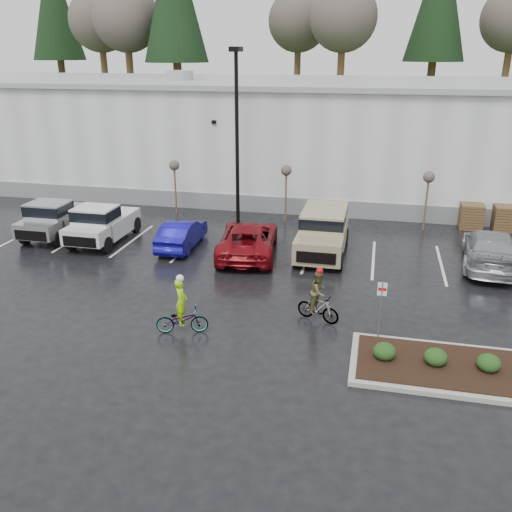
% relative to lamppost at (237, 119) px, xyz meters
% --- Properties ---
extents(ground, '(120.00, 120.00, 0.00)m').
position_rel_lamppost_xyz_m(ground, '(4.00, -12.00, -5.69)').
color(ground, black).
rests_on(ground, ground).
extents(warehouse, '(60.50, 15.50, 7.20)m').
position_rel_lamppost_xyz_m(warehouse, '(4.00, 9.99, -2.04)').
color(warehouse, silver).
rests_on(warehouse, ground).
extents(wooded_ridge, '(80.00, 25.00, 6.00)m').
position_rel_lamppost_xyz_m(wooded_ridge, '(4.00, 33.00, -2.69)').
color(wooded_ridge, '#26401A').
rests_on(wooded_ridge, ground).
extents(lamppost, '(0.50, 1.00, 9.22)m').
position_rel_lamppost_xyz_m(lamppost, '(0.00, 0.00, 0.00)').
color(lamppost, black).
rests_on(lamppost, ground).
extents(sapling_west, '(0.60, 0.60, 3.20)m').
position_rel_lamppost_xyz_m(sapling_west, '(-4.00, 1.00, -2.96)').
color(sapling_west, brown).
rests_on(sapling_west, ground).
extents(sapling_mid, '(0.60, 0.60, 3.20)m').
position_rel_lamppost_xyz_m(sapling_mid, '(2.50, 1.00, -2.96)').
color(sapling_mid, brown).
rests_on(sapling_mid, ground).
extents(sapling_east, '(0.60, 0.60, 3.20)m').
position_rel_lamppost_xyz_m(sapling_east, '(10.00, 1.00, -2.96)').
color(sapling_east, brown).
rests_on(sapling_east, ground).
extents(pallet_stack_a, '(1.20, 1.20, 1.35)m').
position_rel_lamppost_xyz_m(pallet_stack_a, '(12.50, 2.00, -5.01)').
color(pallet_stack_a, brown).
rests_on(pallet_stack_a, ground).
extents(pallet_stack_b, '(1.20, 1.20, 1.35)m').
position_rel_lamppost_xyz_m(pallet_stack_b, '(14.20, 2.00, -5.01)').
color(pallet_stack_b, brown).
rests_on(pallet_stack_b, ground).
extents(curb_island, '(8.00, 3.00, 0.15)m').
position_rel_lamppost_xyz_m(curb_island, '(11.00, -13.00, -5.61)').
color(curb_island, gray).
rests_on(curb_island, ground).
extents(mulch_bed, '(7.60, 2.60, 0.04)m').
position_rel_lamppost_xyz_m(mulch_bed, '(11.00, -13.00, -5.52)').
color(mulch_bed, black).
rests_on(mulch_bed, curb_island).
extents(shrub_a, '(0.70, 0.70, 0.52)m').
position_rel_lamppost_xyz_m(shrub_a, '(8.00, -13.00, -5.27)').
color(shrub_a, '#1D3813').
rests_on(shrub_a, curb_island).
extents(shrub_b, '(0.70, 0.70, 0.52)m').
position_rel_lamppost_xyz_m(shrub_b, '(9.50, -13.00, -5.27)').
color(shrub_b, '#1D3813').
rests_on(shrub_b, curb_island).
extents(shrub_c, '(0.70, 0.70, 0.52)m').
position_rel_lamppost_xyz_m(shrub_c, '(11.00, -13.00, -5.27)').
color(shrub_c, '#1D3813').
rests_on(shrub_c, curb_island).
extents(fire_lane_sign, '(0.30, 0.05, 2.20)m').
position_rel_lamppost_xyz_m(fire_lane_sign, '(7.80, -11.80, -4.28)').
color(fire_lane_sign, gray).
rests_on(fire_lane_sign, ground).
extents(pickup_silver, '(2.10, 5.20, 1.96)m').
position_rel_lamppost_xyz_m(pickup_silver, '(-8.57, -3.83, -4.71)').
color(pickup_silver, '#A2A6A9').
rests_on(pickup_silver, ground).
extents(pickup_white, '(2.10, 5.20, 1.96)m').
position_rel_lamppost_xyz_m(pickup_white, '(-5.83, -4.13, -4.71)').
color(pickup_white, silver).
rests_on(pickup_white, ground).
extents(car_blue, '(1.58, 4.20, 1.37)m').
position_rel_lamppost_xyz_m(car_blue, '(-1.70, -4.35, -5.00)').
color(car_blue, '#0F0B7E').
rests_on(car_blue, ground).
extents(car_red, '(3.26, 5.81, 1.53)m').
position_rel_lamppost_xyz_m(car_red, '(1.70, -4.65, -4.92)').
color(car_red, maroon).
rests_on(car_red, ground).
extents(suv_tan, '(2.20, 5.10, 2.06)m').
position_rel_lamppost_xyz_m(suv_tan, '(5.09, -3.84, -4.66)').
color(suv_tan, tan).
rests_on(suv_tan, ground).
extents(car_far_silver, '(2.93, 5.82, 1.62)m').
position_rel_lamppost_xyz_m(car_far_silver, '(12.52, -3.68, -4.88)').
color(car_far_silver, '#9FA1A6').
rests_on(car_far_silver, ground).
extents(cyclist_hivis, '(1.86, 1.07, 2.13)m').
position_rel_lamppost_xyz_m(cyclist_hivis, '(1.28, -12.51, -5.02)').
color(cyclist_hivis, '#3F3F44').
rests_on(cyclist_hivis, ground).
extents(cyclist_olive, '(1.63, 0.98, 2.03)m').
position_rel_lamppost_xyz_m(cyclist_olive, '(5.68, -10.64, -4.93)').
color(cyclist_olive, '#3F3F44').
rests_on(cyclist_olive, ground).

